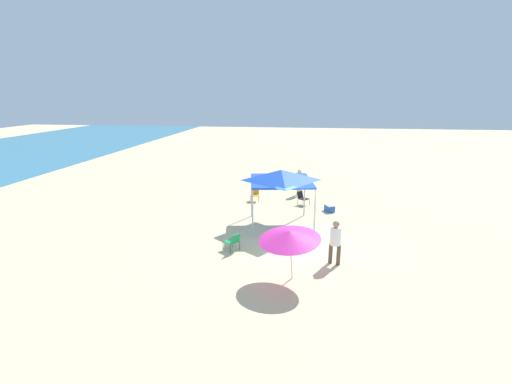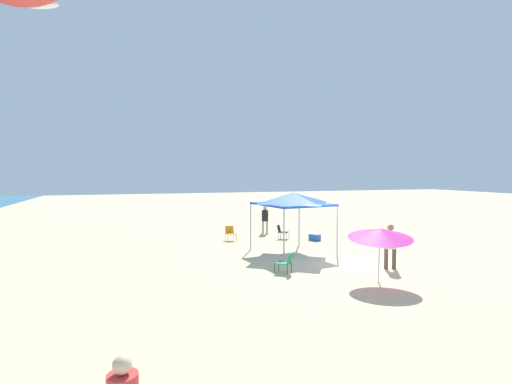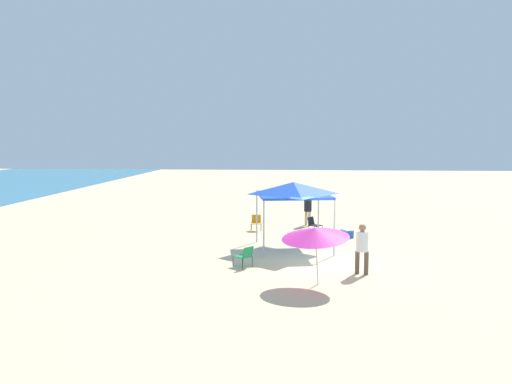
{
  "view_description": "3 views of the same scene",
  "coord_description": "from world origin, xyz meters",
  "views": [
    {
      "loc": [
        -15.66,
        -0.13,
        6.67
      ],
      "look_at": [
        3.54,
        2.53,
        1.54
      ],
      "focal_mm": 26.25,
      "sensor_mm": 36.0,
      "label": 1
    },
    {
      "loc": [
        -14.76,
        8.82,
        3.91
      ],
      "look_at": [
        4.12,
        2.52,
        2.93
      ],
      "focal_mm": 27.59,
      "sensor_mm": 36.0,
      "label": 2
    },
    {
      "loc": [
        -20.05,
        1.07,
        4.87
      ],
      "look_at": [
        2.07,
        2.73,
        2.58
      ],
      "focal_mm": 36.49,
      "sensor_mm": 36.0,
      "label": 3
    }
  ],
  "objects": [
    {
      "name": "ground",
      "position": [
        0.0,
        0.0,
        -0.05
      ],
      "size": [
        120.0,
        120.0,
        0.1
      ],
      "primitive_type": "cube",
      "color": "beige"
    },
    {
      "name": "beach_umbrella",
      "position": [
        -3.21,
        0.4,
        1.8
      ],
      "size": [
        2.27,
        2.24,
        2.18
      ],
      "color": "silver",
      "rests_on": "ground"
    },
    {
      "name": "folding_chair_right_of_tent",
      "position": [
        -0.81,
        2.94,
        0.47
      ],
      "size": [
        0.8,
        0.81,
        0.82
      ],
      "rotation": [
        0.0,
        0.0,
        2.44
      ],
      "color": "black",
      "rests_on": "ground"
    },
    {
      "name": "cooler_box",
      "position": [
        5.52,
        -1.52,
        0.2
      ],
      "size": [
        0.74,
        0.64,
        0.4
      ],
      "color": "blue",
      "rests_on": "ground"
    },
    {
      "name": "person_kite_handler",
      "position": [
        8.85,
        0.34,
        1.04
      ],
      "size": [
        0.42,
        0.42,
        1.77
      ],
      "rotation": [
        0.0,
        0.0,
        0.61
      ],
      "color": "#C6B28C",
      "rests_on": "ground"
    },
    {
      "name": "person_far_stroller",
      "position": [
        -1.5,
        -1.35,
        1.07
      ],
      "size": [
        0.43,
        0.47,
        1.83
      ],
      "rotation": [
        0.0,
        0.0,
        1.24
      ],
      "color": "brown",
      "rests_on": "ground"
    },
    {
      "name": "canopy_tent",
      "position": [
        2.69,
        1.14,
        2.64
      ],
      "size": [
        3.69,
        3.5,
        2.96
      ],
      "rotation": [
        0.0,
        0.0,
        0.16
      ],
      "color": "#B7B7BC",
      "rests_on": "ground"
    },
    {
      "name": "folding_chair_near_cooler",
      "position": [
        7.09,
        3.1,
        0.47
      ],
      "size": [
        0.65,
        0.57,
        0.82
      ],
      "rotation": [
        0.0,
        0.0,
        4.75
      ],
      "color": "black",
      "rests_on": "ground"
    },
    {
      "name": "folding_chair_facing_ocean",
      "position": [
        6.63,
        0.09,
        0.47
      ],
      "size": [
        0.79,
        0.81,
        0.82
      ],
      "rotation": [
        0.0,
        0.0,
        5.63
      ],
      "color": "black",
      "rests_on": "ground"
    }
  ]
}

